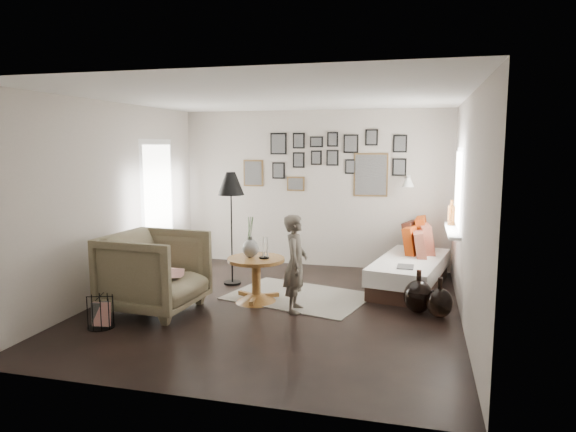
% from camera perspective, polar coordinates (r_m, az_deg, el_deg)
% --- Properties ---
extents(ground, '(4.80, 4.80, 0.00)m').
position_cam_1_polar(ground, '(6.57, -1.53, -10.12)').
color(ground, black).
rests_on(ground, ground).
extents(wall_back, '(4.50, 0.00, 4.50)m').
position_cam_1_polar(wall_back, '(8.61, 2.84, 3.03)').
color(wall_back, '#B0A59A').
rests_on(wall_back, ground).
extents(wall_front, '(4.50, 0.00, 4.50)m').
position_cam_1_polar(wall_front, '(4.06, -10.97, -2.68)').
color(wall_front, '#B0A59A').
rests_on(wall_front, ground).
extents(wall_left, '(0.00, 4.80, 4.80)m').
position_cam_1_polar(wall_left, '(7.24, -18.97, 1.67)').
color(wall_left, '#B0A59A').
rests_on(wall_left, ground).
extents(wall_right, '(0.00, 4.80, 4.80)m').
position_cam_1_polar(wall_right, '(6.07, 19.29, 0.52)').
color(wall_right, '#B0A59A').
rests_on(wall_right, ground).
extents(ceiling, '(4.80, 4.80, 0.00)m').
position_cam_1_polar(ceiling, '(6.27, -1.62, 13.09)').
color(ceiling, white).
rests_on(ceiling, wall_back).
extents(door_left, '(0.00, 2.14, 2.14)m').
position_cam_1_polar(door_left, '(8.28, -14.25, 0.86)').
color(door_left, white).
rests_on(door_left, wall_left).
extents(window_right, '(0.15, 1.32, 1.30)m').
position_cam_1_polar(window_right, '(7.44, 17.75, -0.98)').
color(window_right, white).
rests_on(window_right, wall_right).
extents(gallery_wall, '(2.74, 0.03, 1.08)m').
position_cam_1_polar(gallery_wall, '(8.51, 4.74, 5.94)').
color(gallery_wall, brown).
rests_on(gallery_wall, wall_back).
extents(wall_sconce, '(0.18, 0.36, 0.16)m').
position_cam_1_polar(wall_sconce, '(8.16, 13.21, 3.70)').
color(wall_sconce, white).
rests_on(wall_sconce, wall_back).
extents(rug, '(2.04, 1.66, 0.01)m').
position_cam_1_polar(rug, '(7.01, 1.15, -8.90)').
color(rug, beige).
rests_on(rug, ground).
extents(pedestal_table, '(0.74, 0.74, 0.58)m').
position_cam_1_polar(pedestal_table, '(6.74, -3.55, -7.27)').
color(pedestal_table, brown).
rests_on(pedestal_table, ground).
extents(vase, '(0.21, 0.21, 0.53)m').
position_cam_1_polar(vase, '(6.68, -4.18, -3.22)').
color(vase, black).
rests_on(vase, pedestal_table).
extents(candles, '(0.13, 0.13, 0.28)m').
position_cam_1_polar(candles, '(6.61, -2.67, -3.58)').
color(candles, black).
rests_on(candles, pedestal_table).
extents(daybed, '(1.18, 2.02, 0.94)m').
position_cam_1_polar(daybed, '(7.63, 13.42, -5.48)').
color(daybed, black).
rests_on(daybed, ground).
extents(magazine_on_daybed, '(0.22, 0.29, 0.02)m').
position_cam_1_polar(magazine_on_daybed, '(6.97, 12.92, -5.52)').
color(magazine_on_daybed, black).
rests_on(magazine_on_daybed, daybed).
extents(armchair, '(1.15, 1.12, 0.98)m').
position_cam_1_polar(armchair, '(6.52, -14.58, -6.03)').
color(armchair, '#696047').
rests_on(armchair, ground).
extents(armchair_cushion, '(0.49, 0.50, 0.20)m').
position_cam_1_polar(armchair_cushion, '(6.55, -14.13, -6.05)').
color(armchair_cushion, silver).
rests_on(armchair_cushion, armchair).
extents(floor_lamp, '(0.38, 0.38, 1.65)m').
position_cam_1_polar(floor_lamp, '(7.44, -6.36, 3.13)').
color(floor_lamp, black).
rests_on(floor_lamp, ground).
extents(magazine_basket, '(0.36, 0.36, 0.36)m').
position_cam_1_polar(magazine_basket, '(6.21, -20.12, -10.01)').
color(magazine_basket, black).
rests_on(magazine_basket, ground).
extents(demijohn_large, '(0.35, 0.35, 0.53)m').
position_cam_1_polar(demijohn_large, '(6.52, 14.26, -8.63)').
color(demijohn_large, black).
rests_on(demijohn_large, ground).
extents(demijohn_small, '(0.31, 0.31, 0.48)m').
position_cam_1_polar(demijohn_small, '(6.42, 16.48, -9.20)').
color(demijohn_small, black).
rests_on(demijohn_small, ground).
extents(child, '(0.32, 0.46, 1.20)m').
position_cam_1_polar(child, '(6.28, 0.84, -5.28)').
color(child, '#554D43').
rests_on(child, ground).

